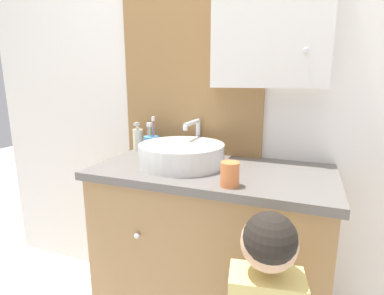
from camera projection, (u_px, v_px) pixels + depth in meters
wall_back at (230, 79)px, 1.53m from camera, size 3.20×0.18×2.50m
vanity_counter at (210, 255)px, 1.45m from camera, size 1.06×0.55×0.88m
sink_basin at (182, 154)px, 1.39m from camera, size 0.40×0.45×0.19m
toothbrush_holder at (152, 143)px, 1.63m from camera, size 0.08×0.08×0.20m
soap_dispenser at (138, 139)px, 1.67m from camera, size 0.06×0.06×0.16m
drinking_cup at (230, 174)px, 1.11m from camera, size 0.07×0.07×0.09m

